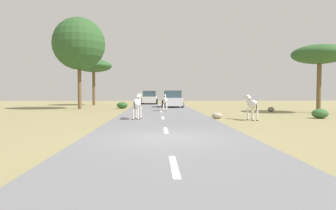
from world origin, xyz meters
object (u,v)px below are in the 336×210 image
Objects in this scene: tree_2 at (320,55)px; zebra_0 at (165,101)px; rock_3 at (271,109)px; car_0 at (150,98)px; zebra_1 at (137,103)px; bush_0 at (122,105)px; bush_1 at (320,114)px; zebra_2 at (252,105)px; rock_2 at (217,116)px; tree_3 at (79,44)px; tree_1 at (94,66)px; car_1 at (172,99)px.

zebra_0 is at bearing 170.53° from tree_2.
tree_2 reaches higher than rock_3.
car_0 is (-1.63, 14.71, -0.06)m from zebra_0.
bush_0 is (-2.29, 12.35, -0.66)m from zebra_1.
car_0 reaches higher than bush_1.
bush_0 reaches higher than bush_1.
rock_2 is (-1.84, 1.00, -0.72)m from zebra_2.
tree_2 is at bearing 31.72° from zebra_1.
tree_3 is (-12.98, 11.86, 5.32)m from zebra_2.
tree_2 is 5.37× the size of bush_1.
zebra_1 is at bearing -147.01° from rock_3.
car_0 reaches higher than zebra_2.
tree_1 is 9.77m from bush_0.
zebra_2 is at bearing -140.54° from tree_2.
bush_0 is at bearing 117.93° from zebra_2.
tree_3 is (0.37, -8.28, 1.41)m from tree_1.
rock_2 is (-9.11, -4.98, -4.38)m from tree_2.
car_0 is 8.33m from tree_1.
tree_1 is at bearing 145.52° from tree_2.
car_0 reaches higher than bush_0.
car_1 is at bearing 98.86° from rock_2.
zebra_1 reaches higher than bush_1.
bush_0 is (-9.00, 12.64, -0.59)m from zebra_2.
car_1 is at bearing 143.32° from tree_2.
zebra_1 reaches higher than rock_3.
car_0 is 13.75m from tree_3.
tree_3 is 13.30× the size of rock_2.
car_0 and car_1 have the same top height.
tree_2 reaches higher than zebra_2.
car_0 is at bearing 59.14° from tree_3.
tree_2 reaches higher than rock_2.
rock_2 is at bearing 17.85° from zebra_1.
zebra_0 is 0.94× the size of zebra_2.
tree_1 is 22.81m from rock_2.
bush_1 is (11.12, -21.75, -0.55)m from car_0.
tree_3 reaches higher than tree_2.
tree_2 is 21.16m from tree_3.
zebra_2 is at bearing -118.54° from rock_3.
tree_1 is at bearing 92.53° from tree_3.
bush_1 is at bearing -46.85° from tree_1.
car_0 reaches higher than zebra_0.
zebra_1 is 12.69m from rock_3.
bush_0 is 1.06× the size of bush_1.
zebra_1 reaches higher than zebra_2.
zebra_0 reaches higher than rock_2.
tree_3 reaches higher than zebra_2.
zebra_2 is at bearing -56.47° from tree_1.
rock_2 is at bearing -151.34° from tree_2.
car_1 is at bearing 15.17° from tree_3.
zebra_1 is 0.37× the size of car_1.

